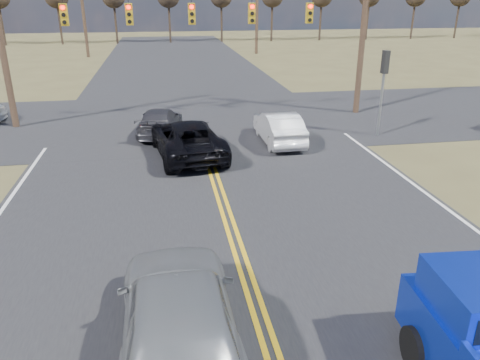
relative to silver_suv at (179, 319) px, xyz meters
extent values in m
cube|color=#28282B|center=(1.67, 9.53, -0.91)|extent=(14.00, 120.00, 0.02)
cube|color=#28282B|center=(1.67, 17.53, -0.91)|extent=(120.00, 12.00, 0.02)
cylinder|color=#473323|center=(10.67, 17.53, 4.09)|extent=(0.32, 0.32, 10.00)
cube|color=#B28C14|center=(-4.33, 17.53, 4.39)|extent=(0.34, 0.24, 1.00)
cylinder|color=#FF0C05|center=(-4.33, 17.39, 4.72)|extent=(0.20, 0.06, 0.20)
cylinder|color=black|center=(-4.33, 17.39, 4.39)|extent=(0.20, 0.06, 0.20)
cylinder|color=black|center=(-4.33, 17.39, 4.06)|extent=(0.20, 0.06, 0.20)
cube|color=black|center=(-4.33, 17.36, 4.83)|extent=(0.24, 0.14, 0.03)
cube|color=#B28C14|center=(-1.33, 17.53, 4.39)|extent=(0.34, 0.24, 1.00)
cylinder|color=#FF0C05|center=(-1.33, 17.39, 4.72)|extent=(0.20, 0.06, 0.20)
cylinder|color=black|center=(-1.33, 17.39, 4.39)|extent=(0.20, 0.06, 0.20)
cylinder|color=black|center=(-1.33, 17.39, 4.06)|extent=(0.20, 0.06, 0.20)
cube|color=black|center=(-1.33, 17.36, 4.83)|extent=(0.24, 0.14, 0.03)
cube|color=#B28C14|center=(1.67, 17.53, 4.39)|extent=(0.34, 0.24, 1.00)
cylinder|color=#FF0C05|center=(1.67, 17.39, 4.72)|extent=(0.20, 0.06, 0.20)
cylinder|color=black|center=(1.67, 17.39, 4.39)|extent=(0.20, 0.06, 0.20)
cylinder|color=black|center=(1.67, 17.39, 4.06)|extent=(0.20, 0.06, 0.20)
cube|color=black|center=(1.67, 17.36, 4.83)|extent=(0.24, 0.14, 0.03)
cube|color=#B28C14|center=(4.67, 17.53, 4.39)|extent=(0.34, 0.24, 1.00)
cylinder|color=#FF0C05|center=(4.67, 17.39, 4.72)|extent=(0.20, 0.06, 0.20)
cylinder|color=black|center=(4.67, 17.39, 4.39)|extent=(0.20, 0.06, 0.20)
cylinder|color=black|center=(4.67, 17.39, 4.06)|extent=(0.20, 0.06, 0.20)
cube|color=black|center=(4.67, 17.36, 4.83)|extent=(0.24, 0.14, 0.03)
cube|color=#B28C14|center=(7.67, 17.53, 4.39)|extent=(0.34, 0.24, 1.00)
cylinder|color=#FF0C05|center=(7.67, 17.39, 4.72)|extent=(0.20, 0.06, 0.20)
cylinder|color=black|center=(7.67, 17.39, 4.39)|extent=(0.20, 0.06, 0.20)
cylinder|color=black|center=(7.67, 17.39, 4.06)|extent=(0.20, 0.06, 0.20)
cube|color=black|center=(7.67, 17.36, 4.83)|extent=(0.24, 0.14, 0.03)
cylinder|color=slate|center=(9.87, 13.03, 0.69)|extent=(0.12, 0.12, 3.20)
cube|color=black|center=(9.87, 13.03, 2.49)|extent=(0.24, 0.34, 1.00)
cylinder|color=#473323|center=(-7.33, 45.53, 4.09)|extent=(0.32, 0.32, 10.00)
cylinder|color=#473323|center=(10.67, 45.53, 4.09)|extent=(0.32, 0.32, 10.00)
cylinder|color=#33261C|center=(-19.33, 59.53, 1.84)|extent=(0.28, 0.28, 5.50)
cylinder|color=#33261C|center=(-12.33, 59.53, 1.84)|extent=(0.28, 0.28, 5.50)
cylinder|color=#33261C|center=(-5.33, 59.53, 1.84)|extent=(0.28, 0.28, 5.50)
cylinder|color=#33261C|center=(1.67, 59.53, 1.84)|extent=(0.28, 0.28, 5.50)
cylinder|color=#33261C|center=(8.67, 59.53, 1.84)|extent=(0.28, 0.28, 5.50)
cylinder|color=#33261C|center=(15.67, 59.53, 1.84)|extent=(0.28, 0.28, 5.50)
cylinder|color=#33261C|center=(22.67, 59.53, 1.84)|extent=(0.28, 0.28, 5.50)
cylinder|color=#33261C|center=(29.67, 59.53, 1.84)|extent=(0.28, 0.28, 5.50)
cylinder|color=#33261C|center=(36.67, 59.53, 1.84)|extent=(0.28, 0.28, 5.50)
cylinder|color=#33261C|center=(43.67, 59.53, 1.84)|extent=(0.28, 0.28, 5.50)
cylinder|color=black|center=(4.13, -0.84, -0.52)|extent=(0.37, 0.80, 0.78)
imported|color=#919498|center=(0.00, 0.00, 0.00)|extent=(2.19, 5.34, 1.81)
imported|color=black|center=(0.87, 11.58, -0.16)|extent=(3.17, 5.65, 1.49)
imported|color=silver|center=(5.01, 12.77, -0.21)|extent=(1.50, 4.25, 1.40)
imported|color=#3A3A3F|center=(-0.21, 15.03, -0.29)|extent=(2.41, 4.46, 1.23)
camera|label=1|loc=(-0.07, -6.81, 5.34)|focal=35.00mm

